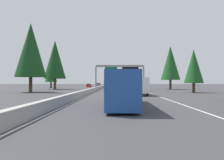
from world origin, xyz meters
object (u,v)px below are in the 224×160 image
object	(u,v)px
pickup_distant_b	(117,85)
sedan_mid_center	(122,84)
box_truck_near_right	(139,86)
conifer_right_near	(194,66)
oncoming_near	(89,85)
sedan_mid_left	(109,85)
bus_mid_right	(121,88)
conifer_left_near	(31,50)
oncoming_far	(98,85)
sign_gantry_overhead	(120,70)
conifer_left_mid	(55,60)
minivan_far_right	(117,84)
conifer_right_mid	(170,63)
sedan_distant_a	(127,86)
conifer_left_far	(51,71)

from	to	relation	value
pickup_distant_b	sedan_mid_center	bearing A→B (deg)	-6.15
box_truck_near_right	conifer_right_near	xyz separation A→B (m)	(8.05, -12.25, 3.85)
box_truck_near_right	oncoming_near	xyz separation A→B (m)	(53.71, 15.52, -0.93)
sedan_mid_left	conifer_right_near	bearing A→B (deg)	-160.14
bus_mid_right	conifer_right_near	world-z (taller)	conifer_right_near
conifer_right_near	conifer_left_near	xyz separation A→B (m)	(1.01, 34.67, 3.68)
conifer_right_near	oncoming_far	bearing A→B (deg)	27.01
bus_mid_right	oncoming_near	world-z (taller)	bus_mid_right
pickup_distant_b	bus_mid_right	bearing A→B (deg)	-179.91
sign_gantry_overhead	oncoming_near	world-z (taller)	sign_gantry_overhead
oncoming_near	conifer_left_mid	world-z (taller)	conifer_left_mid
pickup_distant_b	minivan_far_right	distance (m)	26.89
pickup_distant_b	conifer_right_mid	distance (m)	40.57
sedan_distant_a	conifer_right_near	size ratio (longest dim) A/B	0.49
conifer_right_mid	conifer_left_mid	size ratio (longest dim) A/B	0.89
conifer_left_mid	conifer_left_far	xyz separation A→B (m)	(15.12, 5.83, -2.79)
sign_gantry_overhead	box_truck_near_right	world-z (taller)	sign_gantry_overhead
box_truck_near_right	conifer_left_near	world-z (taller)	conifer_left_near
sedan_mid_center	conifer_left_mid	bearing A→B (deg)	162.37
oncoming_far	sign_gantry_overhead	bearing A→B (deg)	13.64
oncoming_near	conifer_left_far	size ratio (longest dim) A/B	0.44
sedan_distant_a	minivan_far_right	distance (m)	48.85
sedan_mid_left	conifer_left_far	xyz separation A→B (m)	(-20.09, 20.87, 5.43)
conifer_left_near	conifer_left_far	size ratio (longest dim) A/B	1.49
pickup_distant_b	oncoming_far	size ratio (longest dim) A/B	1.00
oncoming_far	conifer_left_far	world-z (taller)	conifer_left_far
sign_gantry_overhead	conifer_right_near	bearing A→B (deg)	-123.83
sign_gantry_overhead	box_truck_near_right	size ratio (longest dim) A/B	1.49
bus_mid_right	conifer_left_mid	world-z (taller)	conifer_left_mid
sedan_mid_center	oncoming_near	size ratio (longest dim) A/B	1.00
bus_mid_right	sedan_distant_a	bearing A→B (deg)	-3.46
pickup_distant_b	conifer_left_near	xyz separation A→B (m)	(-55.06, 18.88, 8.23)
conifer_left_mid	oncoming_far	bearing A→B (deg)	-19.86
minivan_far_right	oncoming_near	size ratio (longest dim) A/B	1.14
oncoming_near	conifer_left_mid	bearing A→B (deg)	-13.91
box_truck_near_right	conifer_right_mid	bearing A→B (deg)	-24.17
sign_gantry_overhead	bus_mid_right	size ratio (longest dim) A/B	1.10
sedan_mid_center	sedan_mid_left	bearing A→B (deg)	168.34
oncoming_near	conifer_left_near	world-z (taller)	conifer_left_near
sedan_mid_center	oncoming_near	world-z (taller)	same
sedan_distant_a	conifer_left_far	size ratio (longest dim) A/B	0.44
oncoming_far	conifer_left_mid	distance (m)	31.56
box_truck_near_right	sedan_mid_left	xyz separation A→B (m)	(61.84, 7.19, -0.93)
sign_gantry_overhead	sedan_distant_a	bearing A→B (deg)	-7.09
conifer_right_mid	oncoming_near	bearing A→B (deg)	46.64
conifer_right_near	conifer_right_mid	world-z (taller)	conifer_right_mid
box_truck_near_right	sedan_mid_center	size ratio (longest dim) A/B	1.93
sedan_distant_a	sedan_mid_center	bearing A→B (deg)	0.25
conifer_right_mid	box_truck_near_right	bearing A→B (deg)	155.83
box_truck_near_right	oncoming_far	world-z (taller)	box_truck_near_right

